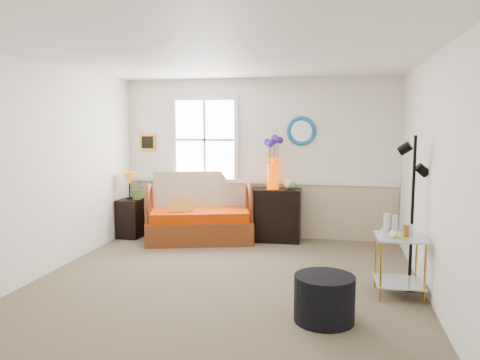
% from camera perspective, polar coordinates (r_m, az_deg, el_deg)
% --- Properties ---
extents(floor, '(4.50, 5.00, 0.01)m').
position_cam_1_polar(floor, '(5.55, -2.13, -12.75)').
color(floor, '#7C6D51').
rests_on(floor, ground).
extents(ceiling, '(4.50, 5.00, 0.01)m').
position_cam_1_polar(ceiling, '(5.28, -2.26, 14.90)').
color(ceiling, white).
rests_on(ceiling, walls).
extents(walls, '(4.51, 5.01, 2.60)m').
position_cam_1_polar(walls, '(5.26, -2.19, 0.73)').
color(walls, white).
rests_on(walls, floor).
extents(wainscot, '(4.46, 0.02, 0.90)m').
position_cam_1_polar(wainscot, '(7.79, 2.19, -3.61)').
color(wainscot, tan).
rests_on(wainscot, walls).
extents(chair_rail, '(4.46, 0.04, 0.06)m').
position_cam_1_polar(chair_rail, '(7.71, 2.19, -0.18)').
color(chair_rail, white).
rests_on(chair_rail, walls).
extents(window, '(1.14, 0.06, 1.44)m').
position_cam_1_polar(window, '(7.85, -4.31, 4.91)').
color(window, white).
rests_on(window, walls).
extents(picture, '(0.28, 0.03, 0.28)m').
position_cam_1_polar(picture, '(8.20, -11.18, 4.53)').
color(picture, '#B57D1B').
rests_on(picture, walls).
extents(mirror, '(0.47, 0.07, 0.47)m').
position_cam_1_polar(mirror, '(7.58, 7.49, 5.94)').
color(mirror, '#1C87CB').
rests_on(mirror, walls).
extents(loveseat, '(1.84, 1.36, 1.08)m').
position_cam_1_polar(loveseat, '(7.50, -4.93, -3.34)').
color(loveseat, '#672F10').
rests_on(loveseat, floor).
extents(throw_pillow, '(0.37, 0.22, 0.36)m').
position_cam_1_polar(throw_pillow, '(7.38, -7.09, -3.57)').
color(throw_pillow, orange).
rests_on(throw_pillow, loveseat).
extents(lamp_stand, '(0.36, 0.36, 0.63)m').
position_cam_1_polar(lamp_stand, '(7.93, -13.28, -4.59)').
color(lamp_stand, black).
rests_on(lamp_stand, floor).
extents(table_lamp, '(0.28, 0.28, 0.45)m').
position_cam_1_polar(table_lamp, '(7.84, -13.32, -0.71)').
color(table_lamp, '#C66C1A').
rests_on(table_lamp, lamp_stand).
extents(potted_plant, '(0.33, 0.36, 0.25)m').
position_cam_1_polar(potted_plant, '(7.82, -12.32, -1.42)').
color(potted_plant, '#487B36').
rests_on(potted_plant, lamp_stand).
extents(cabinet, '(0.80, 0.53, 0.84)m').
position_cam_1_polar(cabinet, '(7.53, 4.40, -4.22)').
color(cabinet, black).
rests_on(cabinet, floor).
extents(flower_vase, '(0.28, 0.28, 0.83)m').
position_cam_1_polar(flower_vase, '(7.40, 4.06, 2.11)').
color(flower_vase, '#F34C00').
rests_on(flower_vase, cabinet).
extents(side_table, '(0.54, 0.54, 0.66)m').
position_cam_1_polar(side_table, '(5.43, 18.84, -9.90)').
color(side_table, '#BF8E25').
rests_on(side_table, floor).
extents(tabletop_items, '(0.39, 0.39, 0.22)m').
position_cam_1_polar(tabletop_items, '(5.34, 18.61, -5.32)').
color(tabletop_items, silver).
rests_on(tabletop_items, side_table).
extents(floor_lamp, '(0.31, 0.31, 1.74)m').
position_cam_1_polar(floor_lamp, '(5.57, 20.26, -3.83)').
color(floor_lamp, black).
rests_on(floor_lamp, floor).
extents(ottoman, '(0.63, 0.63, 0.44)m').
position_cam_1_polar(ottoman, '(4.62, 10.23, -14.01)').
color(ottoman, black).
rests_on(ottoman, floor).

